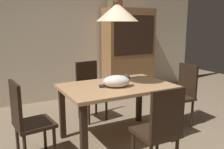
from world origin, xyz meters
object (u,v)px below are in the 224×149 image
Objects in this scene: pendant_lamp at (117,12)px; hutch_bookcase at (129,54)px; dining_table at (117,93)px; book_green_slim at (114,1)px; book_red_tall at (119,1)px; chair_far_back at (90,88)px; book_yellow_short at (116,3)px; chair_left_side at (27,119)px; cat_sleeping at (117,81)px; chair_right_side at (182,92)px; chair_near_front at (160,128)px; book_brown_thick at (112,2)px.

hutch_bookcase is at bearing 54.28° from pendant_lamp.
dining_table is 2.26m from hutch_bookcase.
book_red_tall is at bearing 0.00° from book_green_slim.
dining_table is 5.00× the size of book_red_tall.
chair_far_back reaches higher than dining_table.
book_yellow_short is at bearing 0.00° from book_green_slim.
chair_far_back is 4.65× the size of book_yellow_short.
dining_table is 1.14m from chair_left_side.
book_green_slim is (0.99, 1.91, 1.15)m from cat_sleeping.
dining_table is at bearing -120.20° from book_red_tall.
book_green_slim is at bearing 95.42° from chair_right_side.
book_yellow_short reaches higher than chair_left_side.
chair_right_side is 2.35m from book_red_tall.
dining_table is 1.08× the size of pendant_lamp.
chair_right_side is at bearing -37.81° from chair_far_back.
dining_table is 2.45m from book_yellow_short.
chair_near_front is 3.32× the size of book_red_tall.
hutch_bookcase reaches higher than chair_far_back.
cat_sleeping reaches higher than dining_table.
book_yellow_short reaches higher than cat_sleeping.
hutch_bookcase is 6.61× the size of book_red_tall.
chair_left_side reaches higher than dining_table.
chair_far_back is 3.32× the size of book_red_tall.
cat_sleeping is at bearing -125.33° from hutch_bookcase.
chair_far_back is 2.06m from book_red_tall.
dining_table is 1.51× the size of chair_left_side.
pendant_lamp reaches higher than dining_table.
chair_far_back is at bearing 90.24° from chair_near_front.
dining_table is 1.01m from pendant_lamp.
book_brown_thick reaches higher than chair_right_side.
book_yellow_short is at bearing 61.15° from dining_table.
pendant_lamp is 5.42× the size of book_brown_thick.
chair_far_back reaches higher than cat_sleeping.
chair_left_side is 3.16m from book_yellow_short.
chair_left_side is at bearing -141.61° from chair_far_back.
chair_right_side reaches higher than dining_table.
hutch_bookcase is (1.31, 2.70, 0.38)m from chair_near_front.
chair_far_back is 0.50× the size of hutch_bookcase.
cat_sleeping is (1.09, -0.07, 0.32)m from chair_left_side.
book_brown_thick is (-0.23, 1.83, 1.45)m from chair_right_side.
book_red_tall reaches higher than book_green_slim.
book_yellow_short is at bearing 61.28° from cat_sleeping.
cat_sleeping is at bearing -91.86° from chair_far_back.
chair_near_front reaches higher than dining_table.
book_red_tall is (0.06, 0.00, 0.05)m from book_yellow_short.
book_brown_thick is (0.93, 1.91, 1.13)m from cat_sleeping.
book_red_tall reaches higher than chair_left_side.
book_red_tall is (-0.25, 0.00, 1.10)m from hutch_bookcase.
cat_sleeping is 1.68× the size of book_brown_thick.
book_red_tall is at bearing 0.00° from book_brown_thick.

